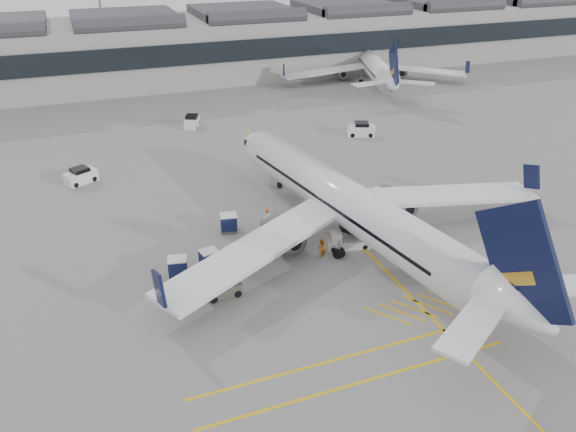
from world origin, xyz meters
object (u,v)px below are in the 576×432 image
object	(u,v)px
belt_loader	(346,241)
baggage_cart_a	(285,238)
ramp_agent_b	(321,248)
airliner_main	(353,207)
ramp_agent_a	(268,218)
pushback_tug	(223,288)

from	to	relation	value
belt_loader	baggage_cart_a	world-z (taller)	belt_loader
baggage_cart_a	ramp_agent_b	bearing A→B (deg)	-37.14
baggage_cart_a	ramp_agent_b	distance (m)	3.61
airliner_main	ramp_agent_a	bearing A→B (deg)	130.97
baggage_cart_a	pushback_tug	distance (m)	8.94
belt_loader	pushback_tug	world-z (taller)	belt_loader
pushback_tug	belt_loader	bearing A→B (deg)	12.13
belt_loader	pushback_tug	size ratio (longest dim) A/B	1.78
ramp_agent_a	belt_loader	bearing A→B (deg)	-113.90
belt_loader	ramp_agent_b	xyz separation A→B (m)	(-2.81, -0.69, 0.25)
belt_loader	ramp_agent_a	xyz separation A→B (m)	(-5.44, 6.26, 0.37)
belt_loader	ramp_agent_a	world-z (taller)	belt_loader
airliner_main	baggage_cart_a	world-z (taller)	airliner_main
belt_loader	ramp_agent_b	bearing A→B (deg)	-153.92
airliner_main	belt_loader	world-z (taller)	airliner_main
airliner_main	pushback_tug	bearing A→B (deg)	-171.66
baggage_cart_a	ramp_agent_b	xyz separation A→B (m)	(2.49, -2.61, -0.14)
ramp_agent_b	pushback_tug	distance (m)	10.06
ramp_agent_a	ramp_agent_b	size ratio (longest dim) A/B	1.15
belt_loader	baggage_cart_a	distance (m)	5.65
airliner_main	baggage_cart_a	xyz separation A→B (m)	(-6.25, 0.96, -2.46)
ramp_agent_b	pushback_tug	world-z (taller)	ramp_agent_b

